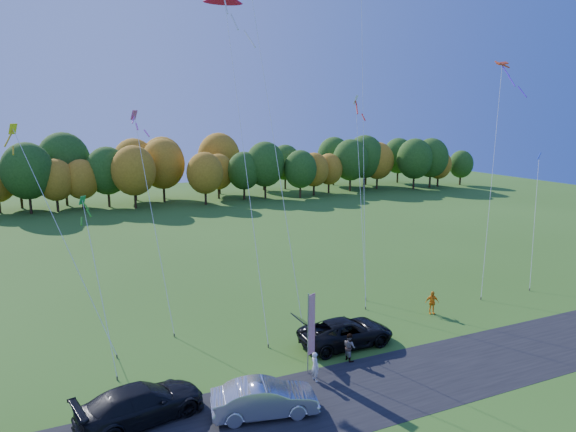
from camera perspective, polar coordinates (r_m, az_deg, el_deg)
name	(u,v)px	position (r m, az deg, el deg)	size (l,w,h in m)	color
ground	(332,355)	(30.22, 4.87, -15.19)	(160.00, 160.00, 0.00)	#2D5717
asphalt_strip	(371,389)	(27.21, 9.20, -18.44)	(90.00, 6.00, 0.01)	black
tree_line	(156,205)	(80.82, -14.49, 1.19)	(116.00, 12.00, 10.00)	#1E4711
black_suv	(346,332)	(31.24, 6.50, -12.70)	(2.63, 5.70, 1.58)	black
silver_sedan	(265,399)	(24.62, -2.63, -19.60)	(1.68, 4.81, 1.58)	#B4B3B8
dark_truck_a	(141,403)	(25.05, -16.03, -19.39)	(2.31, 5.69, 1.65)	black
person_tailgate_a	(315,366)	(27.32, 3.02, -16.35)	(0.56, 0.37, 1.55)	silver
person_tailgate_b	(349,347)	(29.51, 6.84, -14.22)	(0.76, 0.59, 1.56)	gray
person_east	(432,302)	(36.92, 15.70, -9.23)	(0.94, 0.39, 1.61)	orange
feather_flag	(311,324)	(27.36, 2.55, -11.86)	(0.54, 0.28, 4.39)	#999999
kite_delta_blue	(263,69)	(34.69, -2.76, 15.95)	(2.99, 10.27, 31.97)	#4C3F33
kite_parafoil_orange	(363,86)	(40.48, 8.30, 14.15)	(7.11, 11.29, 31.58)	#4C3F33
kite_delta_red	(243,142)	(33.30, -5.03, 8.16)	(2.82, 11.06, 22.90)	#4C3F33
kite_parafoil_rainbow	(493,172)	(43.96, 21.78, 4.53)	(8.94, 7.29, 18.22)	#4C3F33
kite_diamond_yellow	(63,237)	(32.64, -23.75, -2.20)	(5.06, 7.76, 13.23)	#4C3F33
kite_diamond_green	(98,281)	(30.04, -20.34, -6.82)	(1.25, 6.20, 9.08)	#4C3F33
kite_diamond_white	(360,193)	(40.26, 8.06, 2.54)	(3.41, 7.21, 15.40)	#4C3F33
kite_diamond_pink	(152,215)	(34.80, -14.84, 0.10)	(1.18, 8.36, 14.08)	#4C3F33
kite_diamond_blue_low	(535,219)	(46.38, 25.72, -0.32)	(5.44, 4.86, 10.61)	#4C3F33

